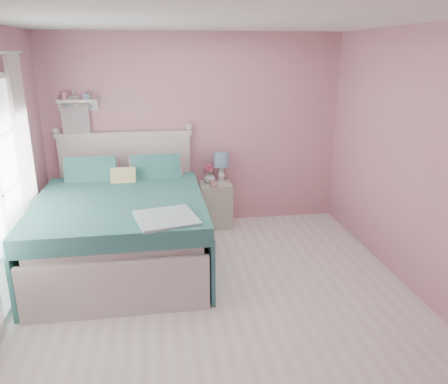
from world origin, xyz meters
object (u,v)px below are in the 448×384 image
object	(u,v)px
bed	(123,227)
table_lamp	(221,162)
teacup	(213,184)
nightstand	(216,205)
vase	(209,177)

from	to	relation	value
bed	table_lamp	xyz separation A→B (m)	(1.28, 0.97, 0.47)
table_lamp	teacup	bearing A→B (deg)	-125.87
table_lamp	teacup	distance (m)	0.34
bed	nightstand	world-z (taller)	bed
bed	nightstand	xyz separation A→B (m)	(1.19, 0.92, -0.12)
teacup	bed	bearing A→B (deg)	-145.68
table_lamp	vase	size ratio (longest dim) A/B	2.48
nightstand	vase	xyz separation A→B (m)	(-0.08, 0.03, 0.39)
table_lamp	vase	world-z (taller)	table_lamp
nightstand	vase	bearing A→B (deg)	158.82
nightstand	table_lamp	world-z (taller)	table_lamp
nightstand	table_lamp	distance (m)	0.60
bed	vase	xyz separation A→B (m)	(1.11, 0.95, 0.27)
bed	teacup	bearing A→B (deg)	33.84
vase	teacup	world-z (taller)	vase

